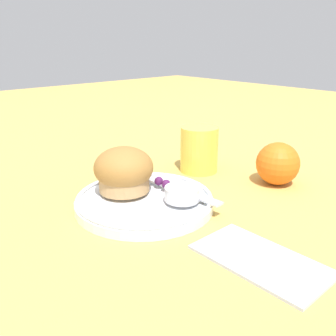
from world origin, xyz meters
name	(u,v)px	position (x,y,z in m)	size (l,w,h in m)	color
ground_plane	(139,204)	(0.00, 0.00, 0.00)	(3.00, 3.00, 0.00)	tan
plate	(142,202)	(0.02, 0.00, 0.01)	(0.21, 0.21, 0.02)	white
muffin	(124,171)	(-0.02, -0.01, 0.05)	(0.09, 0.09, 0.07)	tan
cream_ramekin	(182,193)	(0.07, 0.03, 0.03)	(0.05, 0.05, 0.02)	silver
berry_pair	(163,183)	(0.01, 0.04, 0.03)	(0.03, 0.01, 0.01)	#4C194C
butter_knife	(175,188)	(0.03, 0.05, 0.02)	(0.18, 0.03, 0.00)	silver
orange_fruit	(278,164)	(0.10, 0.24, 0.04)	(0.08, 0.08, 0.08)	orange
juice_glass	(199,149)	(-0.04, 0.18, 0.04)	(0.07, 0.07, 0.09)	#EAD14C
folded_napkin	(261,259)	(0.22, 0.01, 0.00)	(0.16, 0.09, 0.01)	#B2BCCC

